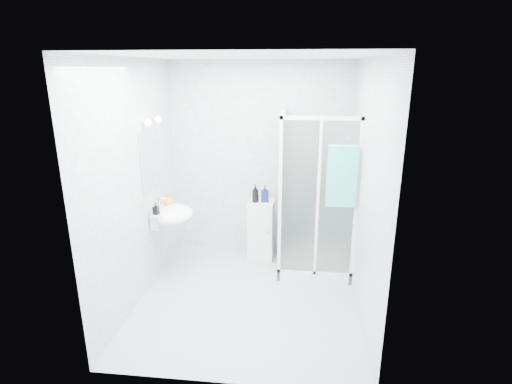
# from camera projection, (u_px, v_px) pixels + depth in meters

# --- Properties ---
(room) EXTENTS (2.40, 2.60, 2.60)m
(room) POSITION_uv_depth(u_px,v_px,m) (248.00, 188.00, 4.14)
(room) COLOR silver
(room) RESTS_ON ground
(shower_enclosure) EXTENTS (0.90, 0.95, 2.00)m
(shower_enclosure) POSITION_uv_depth(u_px,v_px,m) (308.00, 237.00, 5.05)
(shower_enclosure) COLOR white
(shower_enclosure) RESTS_ON ground
(wall_basin) EXTENTS (0.46, 0.56, 0.35)m
(wall_basin) POSITION_uv_depth(u_px,v_px,m) (172.00, 215.00, 4.82)
(wall_basin) COLOR white
(wall_basin) RESTS_ON ground
(mirror) EXTENTS (0.02, 0.60, 0.70)m
(mirror) POSITION_uv_depth(u_px,v_px,m) (152.00, 157.00, 4.64)
(mirror) COLOR white
(mirror) RESTS_ON room
(vanity_lights) EXTENTS (0.10, 0.40, 0.08)m
(vanity_lights) POSITION_uv_depth(u_px,v_px,m) (153.00, 121.00, 4.51)
(vanity_lights) COLOR silver
(vanity_lights) RESTS_ON room
(wall_hooks) EXTENTS (0.23, 0.06, 0.03)m
(wall_hooks) POSITION_uv_depth(u_px,v_px,m) (241.00, 137.00, 5.27)
(wall_hooks) COLOR silver
(wall_hooks) RESTS_ON room
(storage_cabinet) EXTENTS (0.35, 0.37, 0.81)m
(storage_cabinet) POSITION_uv_depth(u_px,v_px,m) (261.00, 230.00, 5.39)
(storage_cabinet) COLOR white
(storage_cabinet) RESTS_ON ground
(hand_towel) EXTENTS (0.33, 0.05, 0.70)m
(hand_towel) POSITION_uv_depth(u_px,v_px,m) (342.00, 175.00, 4.36)
(hand_towel) COLOR #31BBA9
(hand_towel) RESTS_ON shower_enclosure
(shampoo_bottle_a) EXTENTS (0.12, 0.12, 0.24)m
(shampoo_bottle_a) POSITION_uv_depth(u_px,v_px,m) (255.00, 193.00, 5.21)
(shampoo_bottle_a) COLOR black
(shampoo_bottle_a) RESTS_ON storage_cabinet
(shampoo_bottle_b) EXTENTS (0.11, 0.11, 0.22)m
(shampoo_bottle_b) POSITION_uv_depth(u_px,v_px,m) (265.00, 193.00, 5.24)
(shampoo_bottle_b) COLOR #0D1852
(shampoo_bottle_b) RESTS_ON storage_cabinet
(soap_dispenser_orange) EXTENTS (0.16, 0.16, 0.16)m
(soap_dispenser_orange) POSITION_uv_depth(u_px,v_px,m) (168.00, 200.00, 4.91)
(soap_dispenser_orange) COLOR orange
(soap_dispenser_orange) RESTS_ON wall_basin
(soap_dispenser_black) EXTENTS (0.07, 0.07, 0.14)m
(soap_dispenser_black) POSITION_uv_depth(u_px,v_px,m) (156.00, 209.00, 4.63)
(soap_dispenser_black) COLOR black
(soap_dispenser_black) RESTS_ON wall_basin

